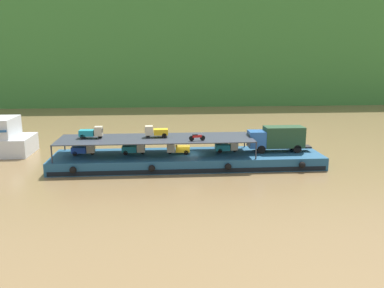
# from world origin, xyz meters

# --- Properties ---
(ground_plane) EXTENTS (400.00, 400.00, 0.00)m
(ground_plane) POSITION_xyz_m (0.00, 0.00, 0.00)
(ground_plane) COLOR brown
(hillside_far_bank) EXTENTS (142.07, 30.09, 30.56)m
(hillside_far_bank) POSITION_xyz_m (0.00, 72.44, 17.21)
(hillside_far_bank) COLOR #387533
(hillside_far_bank) RESTS_ON ground
(cargo_barge) EXTENTS (32.19, 7.85, 1.50)m
(cargo_barge) POSITION_xyz_m (-0.00, -0.03, 0.75)
(cargo_barge) COLOR navy
(cargo_barge) RESTS_ON ground
(covered_lorry) EXTENTS (7.87, 2.35, 3.10)m
(covered_lorry) POSITION_xyz_m (11.11, 0.38, 3.19)
(covered_lorry) COLOR #285BA3
(covered_lorry) RESTS_ON cargo_barge
(cargo_rack) EXTENTS (22.99, 6.44, 2.00)m
(cargo_rack) POSITION_xyz_m (-3.80, 0.00, 3.44)
(cargo_rack) COLOR #2D333D
(cargo_rack) RESTS_ON cargo_barge
(mini_truck_lower_stern) EXTENTS (2.76, 1.24, 1.38)m
(mini_truck_lower_stern) POSITION_xyz_m (-12.40, 0.50, 2.19)
(mini_truck_lower_stern) COLOR #1E47B7
(mini_truck_lower_stern) RESTS_ON cargo_barge
(mini_truck_lower_aft) EXTENTS (2.78, 1.27, 1.38)m
(mini_truck_lower_aft) POSITION_xyz_m (-6.45, 0.41, 2.19)
(mini_truck_lower_aft) COLOR teal
(mini_truck_lower_aft) RESTS_ON cargo_barge
(mini_truck_lower_mid) EXTENTS (2.79, 1.29, 1.38)m
(mini_truck_lower_mid) POSITION_xyz_m (-1.17, 0.02, 2.19)
(mini_truck_lower_mid) COLOR gold
(mini_truck_lower_mid) RESTS_ON cargo_barge
(mini_truck_lower_fore) EXTENTS (2.78, 1.28, 1.38)m
(mini_truck_lower_fore) POSITION_xyz_m (4.86, 0.49, 2.19)
(mini_truck_lower_fore) COLOR teal
(mini_truck_lower_fore) RESTS_ON cargo_barge
(mini_truck_upper_stern) EXTENTS (2.76, 1.24, 1.38)m
(mini_truck_upper_stern) POSITION_xyz_m (-11.42, 0.63, 4.19)
(mini_truck_upper_stern) COLOR teal
(mini_truck_upper_stern) RESTS_ON cargo_rack
(mini_truck_upper_mid) EXTENTS (2.76, 1.24, 1.38)m
(mini_truck_upper_mid) POSITION_xyz_m (-3.77, 0.59, 4.19)
(mini_truck_upper_mid) COLOR gold
(mini_truck_upper_mid) RESTS_ON cargo_rack
(motorcycle_upper_port) EXTENTS (1.90, 0.55, 0.87)m
(motorcycle_upper_port) POSITION_xyz_m (0.93, -1.93, 3.93)
(motorcycle_upper_port) COLOR black
(motorcycle_upper_port) RESTS_ON cargo_rack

